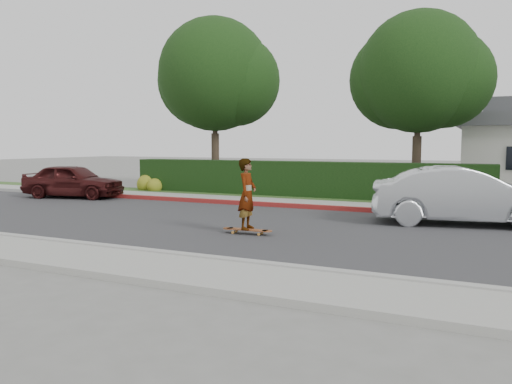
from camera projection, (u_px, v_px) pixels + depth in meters
ground at (306, 231)px, 12.70m from camera, size 120.00×120.00×0.00m
road at (306, 231)px, 12.70m from camera, size 60.00×8.00×0.01m
curb_near at (231, 262)px, 8.99m from camera, size 60.00×0.20×0.15m
sidewalk_near at (205, 275)px, 8.18m from camera, size 60.00×1.60×0.12m
curb_far at (348, 209)px, 16.39m from camera, size 60.00×0.20×0.15m
curb_red_section at (215, 201)px, 18.50m from camera, size 12.00×0.21×0.15m
sidewalk_far at (354, 206)px, 17.20m from camera, size 60.00×1.60×0.12m
planting_strip at (365, 202)px, 18.64m from camera, size 60.00×1.60×0.10m
hedge at (295, 180)px, 20.38m from camera, size 15.00×1.00×1.50m
flowering_shrub at (149, 185)px, 22.96m from camera, size 1.40×1.00×0.90m
tree_left at (216, 78)px, 23.20m from camera, size 5.99×5.21×8.00m
tree_center at (419, 76)px, 19.89m from camera, size 5.66×4.84×7.44m
skateboard at (247, 230)px, 12.16m from camera, size 1.29×0.31×0.12m
skateboarder at (247, 194)px, 12.07m from camera, size 0.48×0.67×1.73m
car_silver at (463, 196)px, 13.55m from camera, size 5.05×2.56×1.59m
car_maroon at (73, 181)px, 20.45m from camera, size 4.35×2.43×1.40m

